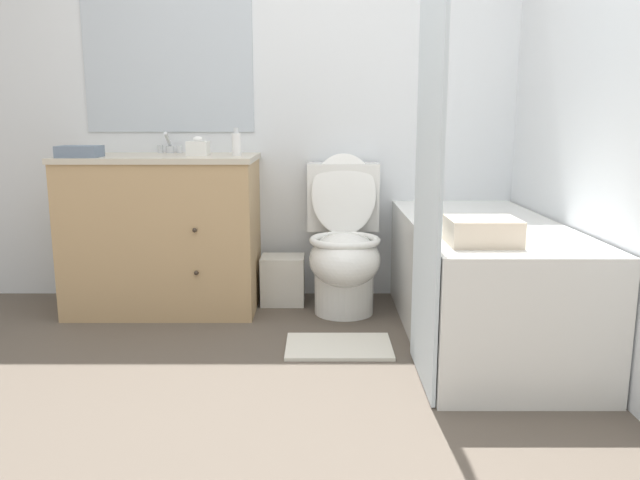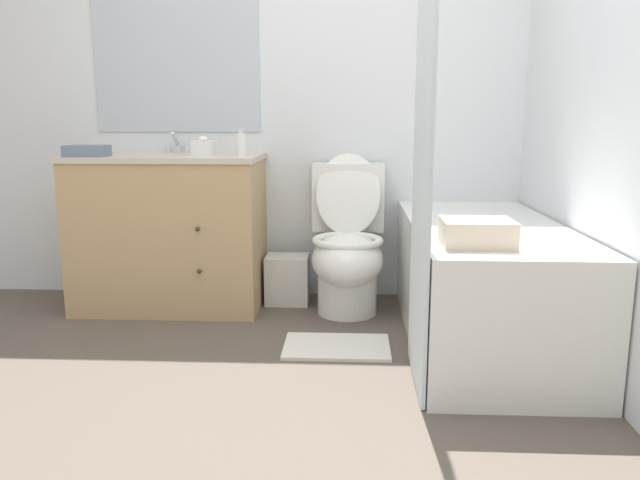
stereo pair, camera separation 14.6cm
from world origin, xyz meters
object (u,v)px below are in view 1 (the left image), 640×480
object	(u,v)px
bathtub	(479,280)
soap_dispenser	(234,143)
tissue_box	(196,148)
vanity_cabinet	(162,231)
sink_faucet	(167,147)
hand_towel_folded	(77,152)
wastebasket	(281,280)
bath_mat	(337,346)
bath_towel_folded	(480,231)
toilet	(342,247)

from	to	relation	value
bathtub	soap_dispenser	size ratio (longest dim) A/B	10.54
tissue_box	soap_dispenser	world-z (taller)	soap_dispenser
vanity_cabinet	sink_faucet	xyz separation A→B (m)	(-0.00, 0.21, 0.46)
sink_faucet	soap_dispenser	world-z (taller)	soap_dispenser
hand_towel_folded	wastebasket	bearing A→B (deg)	13.91
sink_faucet	tissue_box	world-z (taller)	sink_faucet
hand_towel_folded	bath_mat	size ratio (longest dim) A/B	0.42
bathtub	soap_dispenser	bearing A→B (deg)	158.84
tissue_box	hand_towel_folded	bearing A→B (deg)	-164.80
soap_dispenser	hand_towel_folded	distance (m)	0.81
hand_towel_folded	sink_faucet	bearing A→B (deg)	45.29
bathtub	wastebasket	bearing A→B (deg)	149.55
bath_towel_folded	tissue_box	bearing A→B (deg)	141.90
bath_towel_folded	sink_faucet	bearing A→B (deg)	140.57
tissue_box	hand_towel_folded	xyz separation A→B (m)	(-0.59, -0.16, -0.01)
vanity_cabinet	sink_faucet	distance (m)	0.50
sink_faucet	tissue_box	bearing A→B (deg)	-46.64
toilet	hand_towel_folded	xyz separation A→B (m)	(-1.38, -0.11, 0.53)
soap_dispenser	hand_towel_folded	world-z (taller)	soap_dispenser
wastebasket	soap_dispenser	distance (m)	0.83
toilet	hand_towel_folded	bearing A→B (deg)	-175.34
bathtub	wastebasket	world-z (taller)	bathtub
sink_faucet	bathtub	xyz separation A→B (m)	(1.66, -0.71, -0.61)
bathtub	vanity_cabinet	bearing A→B (deg)	163.09
sink_faucet	bath_mat	world-z (taller)	sink_faucet
bathtub	tissue_box	bearing A→B (deg)	161.21
toilet	hand_towel_folded	world-z (taller)	hand_towel_folded
sink_faucet	wastebasket	distance (m)	1.01
bath_towel_folded	bath_mat	distance (m)	0.91
tissue_box	soap_dispenser	size ratio (longest dim) A/B	0.81
vanity_cabinet	sink_faucet	size ratio (longest dim) A/B	7.34
sink_faucet	toilet	world-z (taller)	sink_faucet
toilet	bath_towel_folded	size ratio (longest dim) A/B	3.22
wastebasket	soap_dispenser	world-z (taller)	soap_dispenser
toilet	sink_faucet	bearing A→B (deg)	165.08
tissue_box	bath_towel_folded	world-z (taller)	tissue_box
wastebasket	vanity_cabinet	bearing A→B (deg)	-172.59
hand_towel_folded	bath_towel_folded	world-z (taller)	hand_towel_folded
vanity_cabinet	bathtub	bearing A→B (deg)	-16.91
wastebasket	hand_towel_folded	distance (m)	1.30
sink_faucet	toilet	size ratio (longest dim) A/B	0.16
sink_faucet	wastebasket	xyz separation A→B (m)	(0.66, -0.12, -0.76)
sink_faucet	soap_dispenser	xyz separation A→B (m)	(0.42, -0.24, 0.03)
sink_faucet	bath_mat	distance (m)	1.56
toilet	tissue_box	world-z (taller)	tissue_box
bath_mat	soap_dispenser	bearing A→B (deg)	131.02
bath_towel_folded	wastebasket	bearing A→B (deg)	127.42
hand_towel_folded	soap_dispenser	bearing A→B (deg)	10.32
vanity_cabinet	soap_dispenser	bearing A→B (deg)	-3.42
sink_faucet	wastebasket	size ratio (longest dim) A/B	0.51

